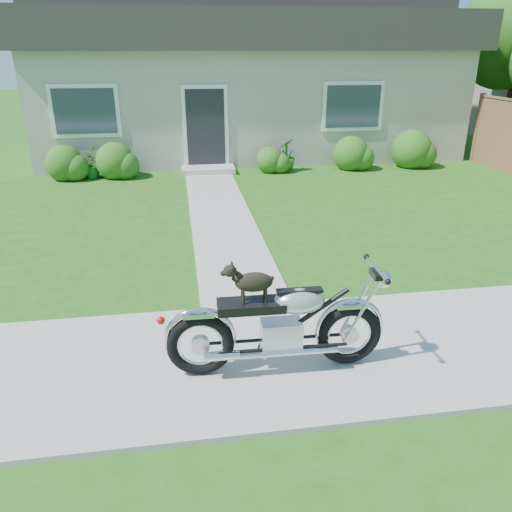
{
  "coord_description": "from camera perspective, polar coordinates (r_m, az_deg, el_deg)",
  "views": [
    {
      "loc": [
        -2.28,
        -4.46,
        3.05
      ],
      "look_at": [
        -1.42,
        1.0,
        0.75
      ],
      "focal_mm": 35.0,
      "sensor_mm": 36.0,
      "label": 1
    }
  ],
  "objects": [
    {
      "name": "walkway",
      "position": [
        9.96,
        -4.08,
        4.83
      ],
      "size": [
        1.2,
        8.0,
        0.03
      ],
      "primitive_type": "cube",
      "color": "#9E9B93",
      "rests_on": "ground"
    },
    {
      "name": "potted_plant_right",
      "position": [
        13.58,
        3.5,
        11.47
      ],
      "size": [
        0.67,
        0.67,
        0.86
      ],
      "primitive_type": "imported",
      "rotation": [
        0.0,
        0.0,
        4.1
      ],
      "color": "#28641B",
      "rests_on": "ground"
    },
    {
      "name": "motorcycle_with_dog",
      "position": [
        4.95,
        2.8,
        -7.76
      ],
      "size": [
        2.22,
        0.6,
        1.17
      ],
      "rotation": [
        0.0,
        0.0,
        -0.03
      ],
      "color": "black",
      "rests_on": "sidewalk"
    },
    {
      "name": "potted_plant_left",
      "position": [
        13.46,
        -18.45,
        10.01
      ],
      "size": [
        0.86,
        0.88,
        0.74
      ],
      "primitive_type": "imported",
      "rotation": [
        0.0,
        0.0,
        2.21
      ],
      "color": "#196119",
      "rests_on": "ground"
    },
    {
      "name": "house",
      "position": [
        16.63,
        -1.16,
        19.55
      ],
      "size": [
        12.6,
        7.03,
        4.5
      ],
      "color": "#A6A096",
      "rests_on": "ground"
    },
    {
      "name": "sidewalk",
      "position": [
        5.85,
        15.63,
        -9.53
      ],
      "size": [
        24.0,
        2.2,
        0.04
      ],
      "primitive_type": "cube",
      "color": "#9E9B93",
      "rests_on": "ground"
    },
    {
      "name": "shrub_row",
      "position": [
        13.42,
        1.2,
        11.31
      ],
      "size": [
        10.2,
        1.1,
        1.1
      ],
      "color": "#2C5E19",
      "rests_on": "ground"
    },
    {
      "name": "ground",
      "position": [
        5.86,
        15.61,
        -9.7
      ],
      "size": [
        80.0,
        80.0,
        0.0
      ],
      "primitive_type": "plane",
      "color": "#235114",
      "rests_on": "ground"
    }
  ]
}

